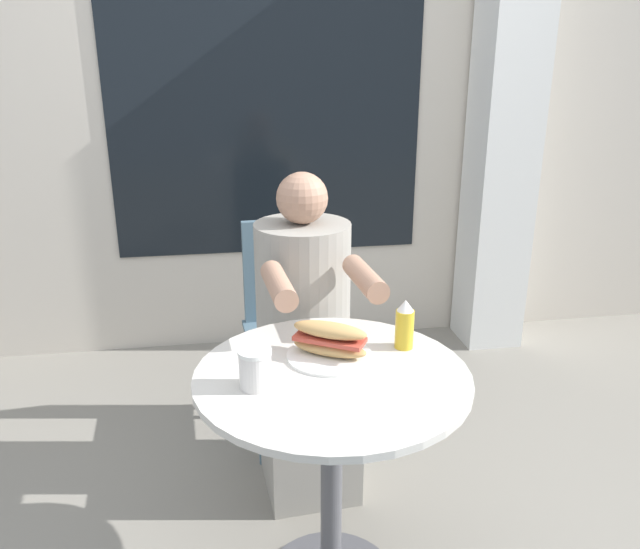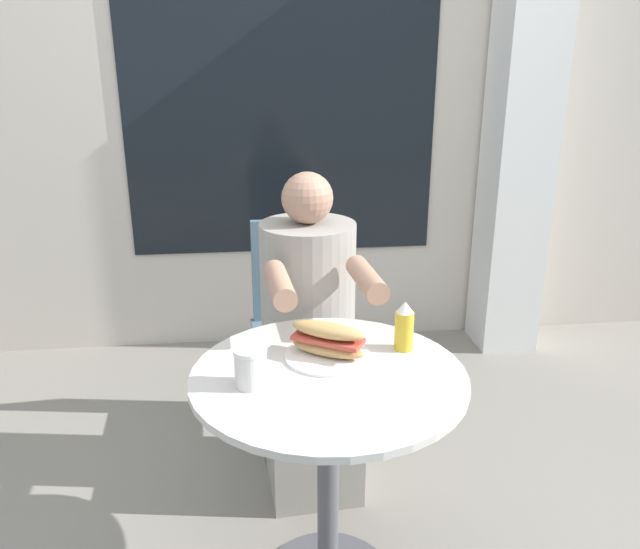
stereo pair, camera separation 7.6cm
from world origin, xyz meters
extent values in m
cube|color=beige|center=(0.00, 1.77, 1.40)|extent=(8.00, 0.08, 2.80)
cube|color=black|center=(-0.02, 1.72, 1.35)|extent=(1.53, 0.01, 1.66)
cube|color=silver|center=(1.14, 1.56, 1.20)|extent=(0.29, 0.29, 2.40)
cylinder|color=beige|center=(0.00, 0.00, 0.69)|extent=(0.72, 0.72, 0.02)
cylinder|color=#515156|center=(0.00, 0.00, 0.35)|extent=(0.06, 0.06, 0.67)
cube|color=slate|center=(0.00, 0.79, 0.44)|extent=(0.41, 0.41, 0.02)
cube|color=slate|center=(-0.02, 0.97, 0.66)|extent=(0.35, 0.06, 0.42)
cylinder|color=slate|center=(0.17, 0.64, 0.21)|extent=(0.03, 0.03, 0.43)
cylinder|color=slate|center=(-0.15, 0.62, 0.21)|extent=(0.03, 0.03, 0.43)
cylinder|color=slate|center=(0.15, 0.97, 0.21)|extent=(0.03, 0.03, 0.43)
cylinder|color=slate|center=(-0.18, 0.94, 0.21)|extent=(0.03, 0.03, 0.43)
cube|color=gray|center=(0.00, 0.51, 0.23)|extent=(0.34, 0.43, 0.45)
cylinder|color=gray|center=(0.00, 0.57, 0.70)|extent=(0.33, 0.33, 0.50)
sphere|color=tan|center=(0.00, 0.57, 1.04)|extent=(0.17, 0.17, 0.17)
cylinder|color=tan|center=(0.15, 0.29, 0.85)|extent=(0.09, 0.26, 0.07)
cylinder|color=tan|center=(-0.11, 0.27, 0.85)|extent=(0.09, 0.26, 0.07)
cylinder|color=white|center=(0.01, 0.09, 0.71)|extent=(0.23, 0.23, 0.01)
ellipsoid|color=tan|center=(0.01, 0.09, 0.73)|extent=(0.21, 0.17, 0.04)
cube|color=#B74233|center=(0.01, 0.09, 0.76)|extent=(0.20, 0.16, 0.01)
ellipsoid|color=tan|center=(0.01, 0.09, 0.78)|extent=(0.21, 0.17, 0.04)
cylinder|color=silver|center=(-0.20, -0.04, 0.75)|extent=(0.08, 0.08, 0.09)
cylinder|color=white|center=(-0.20, -0.04, 0.80)|extent=(0.08, 0.08, 0.01)
cylinder|color=gold|center=(0.22, 0.12, 0.76)|extent=(0.05, 0.05, 0.11)
cone|color=white|center=(0.22, 0.12, 0.83)|extent=(0.05, 0.05, 0.03)
camera|label=1|loc=(-0.26, -1.41, 1.48)|focal=35.00mm
camera|label=2|loc=(-0.18, -1.42, 1.48)|focal=35.00mm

